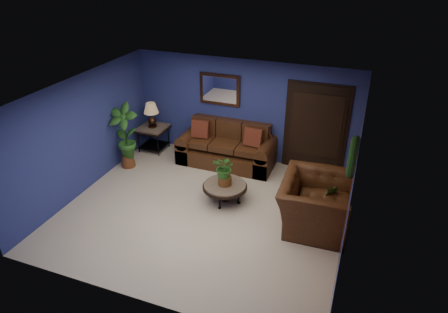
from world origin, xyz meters
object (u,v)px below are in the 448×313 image
at_px(coffee_table, 225,187).
at_px(armchair, 315,203).
at_px(side_chair, 263,148).
at_px(table_lamp, 151,112).
at_px(sofa, 228,150).
at_px(end_table, 153,132).

distance_m(coffee_table, armchair, 1.89).
bearing_deg(side_chair, table_lamp, 168.33).
bearing_deg(sofa, side_chair, 1.92).
distance_m(sofa, end_table, 2.05).
relative_size(sofa, end_table, 3.24).
distance_m(table_lamp, side_chair, 2.98).
bearing_deg(sofa, table_lamp, -178.95).
distance_m(table_lamp, armchair, 4.81).
height_order(end_table, table_lamp, table_lamp).
height_order(coffee_table, table_lamp, table_lamp).
xyz_separation_m(sofa, table_lamp, (-2.04, -0.04, 0.71)).
xyz_separation_m(end_table, armchair, (4.45, -1.74, -0.02)).
relative_size(end_table, armchair, 0.49).
relative_size(coffee_table, end_table, 1.30).
distance_m(sofa, side_chair, 0.91).
xyz_separation_m(end_table, table_lamp, (0.00, -0.00, 0.55)).
bearing_deg(sofa, coffee_table, -71.82).
xyz_separation_m(table_lamp, side_chair, (2.93, 0.07, -0.53)).
bearing_deg(end_table, sofa, 1.05).
relative_size(coffee_table, table_lamp, 1.50).
xyz_separation_m(table_lamp, armchair, (4.45, -1.74, -0.58)).
height_order(coffee_table, end_table, end_table).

